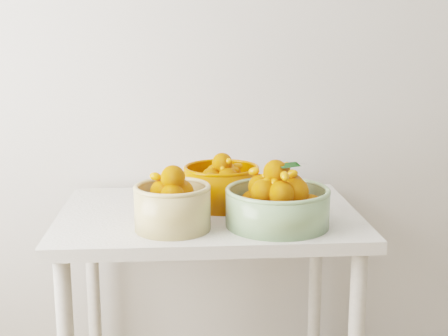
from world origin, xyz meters
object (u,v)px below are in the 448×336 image
Objects in this scene: bowl_green at (278,203)px; table at (209,239)px; bowl_cream at (172,205)px; bowl_orange at (222,185)px.

table is at bearing 141.17° from bowl_green.
bowl_cream is at bearing -122.93° from table.
bowl_green reaches higher than table.
bowl_cream is 0.30m from bowl_orange.
bowl_green reaches higher than bowl_cream.
bowl_cream reaches higher than bowl_orange.
bowl_green is (0.33, 0.02, -0.00)m from bowl_cream.
bowl_green is at bearing -38.83° from table.
bowl_orange is (0.17, 0.25, -0.00)m from bowl_cream.
bowl_orange is at bearing 56.36° from bowl_cream.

